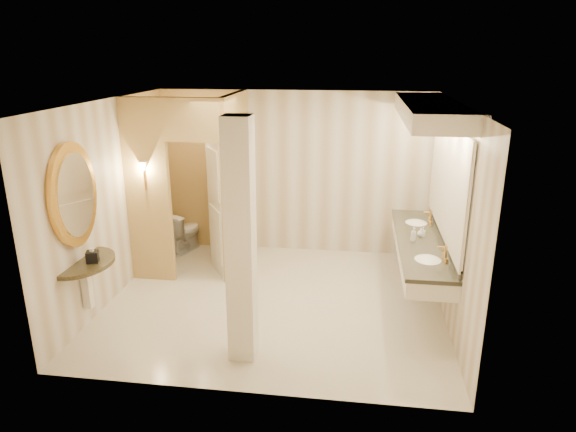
{
  "coord_description": "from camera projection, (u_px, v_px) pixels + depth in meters",
  "views": [
    {
      "loc": [
        1.05,
        -6.29,
        3.3
      ],
      "look_at": [
        0.16,
        0.2,
        1.18
      ],
      "focal_mm": 32.0,
      "sensor_mm": 36.0,
      "label": 1
    }
  ],
  "objects": [
    {
      "name": "wall_left",
      "position": [
        111.0,
        201.0,
        6.96
      ],
      "size": [
        0.02,
        4.0,
        2.7
      ],
      "primitive_type": "cube",
      "color": "beige",
      "rests_on": "floor"
    },
    {
      "name": "soap_bottle_b",
      "position": [
        421.0,
        232.0,
        6.99
      ],
      "size": [
        0.12,
        0.12,
        0.12
      ],
      "primitive_type": "imported",
      "rotation": [
        0.0,
        0.0,
        0.4
      ],
      "color": "silver",
      "rests_on": "vanity"
    },
    {
      "name": "toilet",
      "position": [
        184.0,
        231.0,
        8.78
      ],
      "size": [
        0.6,
        0.78,
        0.7
      ],
      "primitive_type": "imported",
      "rotation": [
        0.0,
        0.0,
        2.8
      ],
      "color": "white",
      "rests_on": "floor"
    },
    {
      "name": "wall_front",
      "position": [
        240.0,
        270.0,
        4.78
      ],
      "size": [
        4.5,
        0.02,
        2.7
      ],
      "primitive_type": "cube",
      "color": "beige",
      "rests_on": "floor"
    },
    {
      "name": "floor",
      "position": [
        275.0,
        301.0,
        7.08
      ],
      "size": [
        4.5,
        4.5,
        0.0
      ],
      "primitive_type": "plane",
      "color": "beige",
      "rests_on": "ground"
    },
    {
      "name": "tissue_box",
      "position": [
        92.0,
        257.0,
        6.15
      ],
      "size": [
        0.17,
        0.17,
        0.14
      ],
      "primitive_type": "cube",
      "rotation": [
        0.0,
        0.0,
        0.33
      ],
      "color": "black",
      "rests_on": "console_shelf"
    },
    {
      "name": "ceiling",
      "position": [
        273.0,
        102.0,
        6.25
      ],
      "size": [
        4.5,
        4.5,
        0.0
      ],
      "primitive_type": "plane",
      "rotation": [
        3.14,
        0.0,
        0.0
      ],
      "color": "white",
      "rests_on": "wall_back"
    },
    {
      "name": "soap_bottle_c",
      "position": [
        413.0,
        234.0,
        6.81
      ],
      "size": [
        0.1,
        0.1,
        0.19
      ],
      "primitive_type": "imported",
      "rotation": [
        0.0,
        0.0,
        0.4
      ],
      "color": "#C6B28C",
      "rests_on": "vanity"
    },
    {
      "name": "vanity",
      "position": [
        428.0,
        185.0,
        6.68
      ],
      "size": [
        0.75,
        2.82,
        2.09
      ],
      "color": "white",
      "rests_on": "floor"
    },
    {
      "name": "soap_bottle_a",
      "position": [
        423.0,
        232.0,
        6.98
      ],
      "size": [
        0.08,
        0.08,
        0.13
      ],
      "primitive_type": "imported",
      "rotation": [
        0.0,
        0.0,
        -0.4
      ],
      "color": "beige",
      "rests_on": "vanity"
    },
    {
      "name": "pillar",
      "position": [
        241.0,
        244.0,
        5.43
      ],
      "size": [
        0.29,
        0.29,
        2.7
      ],
      "primitive_type": "cube",
      "color": "white",
      "rests_on": "floor"
    },
    {
      "name": "wall_right",
      "position": [
        452.0,
        215.0,
        6.38
      ],
      "size": [
        0.02,
        4.0,
        2.7
      ],
      "primitive_type": "cube",
      "color": "beige",
      "rests_on": "floor"
    },
    {
      "name": "console_shelf",
      "position": [
        77.0,
        224.0,
        6.06
      ],
      "size": [
        0.96,
        0.96,
        1.93
      ],
      "color": "black",
      "rests_on": "floor"
    },
    {
      "name": "wall_back",
      "position": [
        293.0,
        173.0,
        8.55
      ],
      "size": [
        4.5,
        0.02,
        2.7
      ],
      "primitive_type": "cube",
      "color": "beige",
      "rests_on": "floor"
    },
    {
      "name": "wall_sconce",
      "position": [
        144.0,
        168.0,
        7.2
      ],
      "size": [
        0.14,
        0.14,
        0.42
      ],
      "color": "#BD873C",
      "rests_on": "toilet_closet"
    },
    {
      "name": "toilet_closet",
      "position": [
        210.0,
        184.0,
        7.71
      ],
      "size": [
        1.5,
        1.55,
        2.7
      ],
      "color": "tan",
      "rests_on": "floor"
    }
  ]
}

